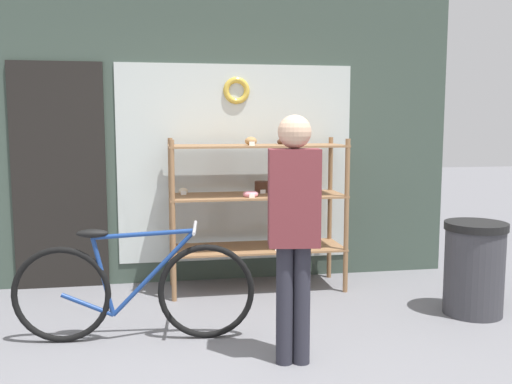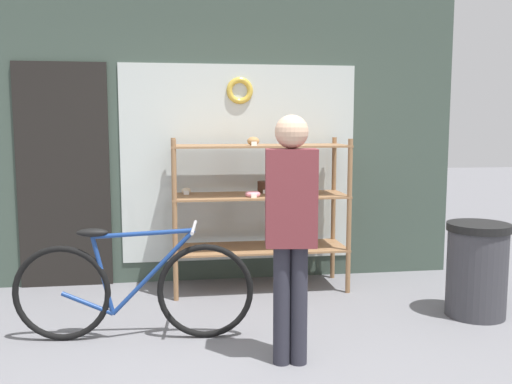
# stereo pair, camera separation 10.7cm
# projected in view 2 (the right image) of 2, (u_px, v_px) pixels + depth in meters

# --- Properties ---
(storefront_facade) EXTENTS (4.73, 0.13, 3.24)m
(storefront_facade) POSITION_uv_depth(u_px,v_px,m) (214.00, 120.00, 5.50)
(storefront_facade) COLOR #3D4C42
(storefront_facade) RESTS_ON ground_plane
(display_case) EXTENTS (1.60, 0.55, 1.42)m
(display_case) POSITION_uv_depth(u_px,v_px,m) (261.00, 200.00, 5.25)
(display_case) COLOR #8E6642
(display_case) RESTS_ON ground_plane
(bicycle) EXTENTS (1.70, 0.46, 0.82)m
(bicycle) POSITION_uv_depth(u_px,v_px,m) (133.00, 289.00, 4.06)
(bicycle) COLOR black
(bicycle) RESTS_ON ground_plane
(pedestrian) EXTENTS (0.34, 0.22, 1.60)m
(pedestrian) POSITION_uv_depth(u_px,v_px,m) (291.00, 221.00, 3.58)
(pedestrian) COLOR #282833
(pedestrian) RESTS_ON ground_plane
(trash_bin) EXTENTS (0.49, 0.49, 0.76)m
(trash_bin) POSITION_uv_depth(u_px,v_px,m) (477.00, 266.00, 4.55)
(trash_bin) COLOR #38383D
(trash_bin) RESTS_ON ground_plane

